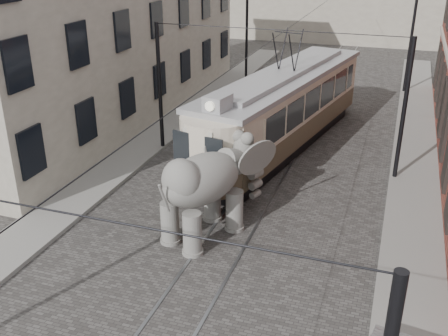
% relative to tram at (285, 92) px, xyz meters
% --- Properties ---
extents(ground, '(120.00, 120.00, 0.00)m').
position_rel_tram_xyz_m(ground, '(0.14, -8.16, -2.77)').
color(ground, '#464340').
extents(tram_rails, '(1.54, 80.00, 0.02)m').
position_rel_tram_xyz_m(tram_rails, '(0.14, -8.16, -2.76)').
color(tram_rails, slate).
rests_on(tram_rails, ground).
extents(sidewalk_right, '(2.00, 60.00, 0.15)m').
position_rel_tram_xyz_m(sidewalk_right, '(6.14, -8.16, -2.70)').
color(sidewalk_right, slate).
rests_on(sidewalk_right, ground).
extents(sidewalk_left, '(2.00, 60.00, 0.15)m').
position_rel_tram_xyz_m(sidewalk_left, '(-6.36, -8.16, -2.70)').
color(sidewalk_left, slate).
rests_on(sidewalk_left, ground).
extents(stucco_building, '(7.00, 24.00, 10.00)m').
position_rel_tram_xyz_m(stucco_building, '(-10.86, 1.84, 2.23)').
color(stucco_building, gray).
rests_on(stucco_building, ground).
extents(catenary, '(11.00, 30.20, 6.00)m').
position_rel_tram_xyz_m(catenary, '(-0.06, -3.16, 0.23)').
color(catenary, black).
rests_on(catenary, ground).
extents(tram, '(5.54, 14.28, 5.55)m').
position_rel_tram_xyz_m(tram, '(0.00, 0.00, 0.00)').
color(tram, beige).
rests_on(tram, ground).
extents(elephant, '(4.81, 6.10, 3.29)m').
position_rel_tram_xyz_m(elephant, '(-0.72, -9.01, -1.13)').
color(elephant, slate).
rests_on(elephant, ground).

